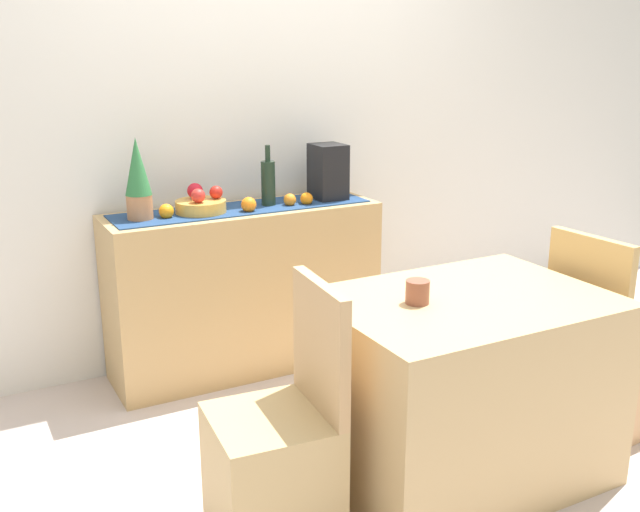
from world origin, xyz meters
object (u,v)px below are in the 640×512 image
dining_table (461,387)px  coffee_maker (328,172)px  sideboard_console (245,290)px  fruit_bowl (201,206)px  coffee_cup (417,292)px  wine_bottle (268,182)px  chair_near_window (276,464)px  potted_plant (138,179)px  chair_by_corner (603,371)px

dining_table → coffee_maker: bearing=84.1°
sideboard_console → coffee_maker: (0.49, 0.00, 0.57)m
fruit_bowl → coffee_cup: 1.35m
fruit_bowl → coffee_cup: (0.36, -1.30, -0.11)m
wine_bottle → chair_near_window: 1.62m
chair_near_window → coffee_maker: bearing=55.1°
potted_plant → chair_near_window: bearing=-86.9°
sideboard_console → dining_table: sideboard_console is taller
dining_table → potted_plant: bearing=123.1°
sideboard_console → fruit_bowl: size_ratio=5.64×
potted_plant → dining_table: (0.86, -1.33, -0.68)m
dining_table → chair_by_corner: bearing=-0.1°
coffee_maker → potted_plant: potted_plant is taller
coffee_maker → potted_plant: (-1.00, 0.00, 0.05)m
wine_bottle → coffee_cup: 1.31m
dining_table → chair_near_window: chair_near_window is taller
wine_bottle → dining_table: (0.21, -1.33, -0.60)m
sideboard_console → coffee_cup: sideboard_console is taller
wine_bottle → coffee_maker: size_ratio=1.06×
sideboard_console → potted_plant: (-0.52, 0.00, 0.62)m
sideboard_console → chair_by_corner: chair_by_corner is taller
fruit_bowl → coffee_maker: (0.71, 0.00, 0.11)m
chair_by_corner → dining_table: bearing=179.9°
fruit_bowl → potted_plant: (-0.30, 0.00, 0.16)m
coffee_cup → chair_near_window: 0.78m
potted_plant → chair_by_corner: 2.26m
sideboard_console → chair_by_corner: 1.76m
fruit_bowl → potted_plant: bearing=180.0°
fruit_bowl → coffee_maker: bearing=0.0°
wine_bottle → coffee_cup: size_ratio=3.53×
coffee_maker → sideboard_console: bearing=180.0°
wine_bottle → fruit_bowl: bearing=-180.0°
coffee_maker → chair_near_window: (-0.93, -1.33, -0.73)m
wine_bottle → coffee_maker: 0.35m
sideboard_console → potted_plant: potted_plant is taller
wine_bottle → dining_table: wine_bottle is taller
chair_near_window → sideboard_console: bearing=71.6°
sideboard_console → dining_table: 1.38m
dining_table → chair_near_window: size_ratio=1.17×
potted_plant → dining_table: potted_plant is taller
fruit_bowl → chair_by_corner: bearing=-44.4°
potted_plant → coffee_cup: (0.66, -1.30, -0.26)m
sideboard_console → chair_near_window: size_ratio=1.54×
coffee_maker → chair_near_window: 1.78m
wine_bottle → chair_by_corner: size_ratio=0.34×
chair_near_window → chair_by_corner: (1.58, 0.00, 0.00)m
potted_plant → chair_by_corner: size_ratio=0.43×
sideboard_console → dining_table: bearing=-75.3°
sideboard_console → dining_table: (0.35, -1.33, -0.06)m
fruit_bowl → wine_bottle: 0.37m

